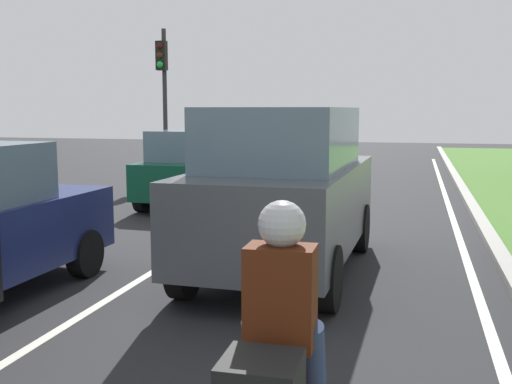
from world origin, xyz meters
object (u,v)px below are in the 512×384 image
(car_suv_ahead, at_px, (285,189))
(car_hatchback_far, at_px, (194,168))
(rider_person, at_px, (282,293))
(traffic_light_overhead_left, at_px, (163,81))

(car_suv_ahead, height_order, car_hatchback_far, car_suv_ahead)
(car_hatchback_far, xyz_separation_m, rider_person, (4.28, -10.09, 0.31))
(car_hatchback_far, distance_m, traffic_light_overhead_left, 5.94)
(car_suv_ahead, xyz_separation_m, traffic_light_overhead_left, (-6.06, 10.06, 1.98))
(rider_person, relative_size, traffic_light_overhead_left, 0.24)
(car_hatchback_far, bearing_deg, car_suv_ahead, -56.32)
(car_suv_ahead, relative_size, rider_person, 3.91)
(car_suv_ahead, relative_size, traffic_light_overhead_left, 0.95)
(car_hatchback_far, bearing_deg, traffic_light_overhead_left, 122.30)
(car_hatchback_far, bearing_deg, rider_person, -65.03)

